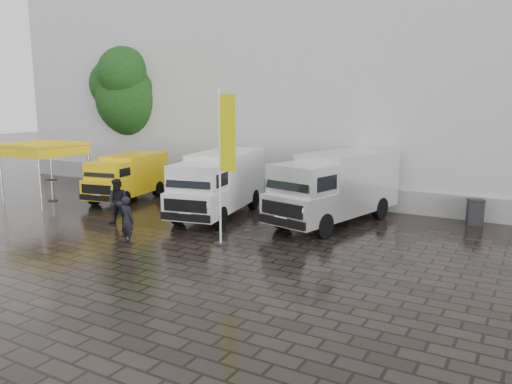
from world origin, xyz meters
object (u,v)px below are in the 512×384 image
(van_silver, at_px, (335,189))
(person_tent, at_px, (118,202))
(wheelie_bin, at_px, (475,212))
(person_front, at_px, (127,220))
(van_white, at_px, (219,185))
(canopy_tent, at_px, (43,147))
(van_yellow, at_px, (127,178))
(flagpole, at_px, (224,158))
(cocktail_table, at_px, (52,190))

(van_silver, relative_size, person_tent, 3.50)
(wheelie_bin, height_order, person_front, person_front)
(van_white, xyz_separation_m, canopy_tent, (-8.71, -1.84, 1.34))
(van_yellow, height_order, van_white, van_white)
(flagpole, relative_size, person_front, 3.22)
(van_white, xyz_separation_m, person_tent, (-2.51, -3.30, -0.41))
(person_tent, bearing_deg, wheelie_bin, 14.97)
(cocktail_table, bearing_deg, wheelie_bin, 15.60)
(van_white, distance_m, canopy_tent, 9.00)
(canopy_tent, relative_size, person_tent, 1.62)
(van_white, xyz_separation_m, person_front, (-0.37, -5.02, -0.51))
(person_front, xyz_separation_m, person_tent, (-2.14, 1.73, 0.10))
(van_yellow, xyz_separation_m, person_front, (5.38, -5.58, -0.29))
(person_tent, bearing_deg, flagpole, -17.91)
(van_yellow, xyz_separation_m, cocktail_table, (-3.12, -1.95, -0.58))
(van_yellow, height_order, van_silver, van_silver)
(van_white, bearing_deg, canopy_tent, -178.75)
(person_front, bearing_deg, wheelie_bin, -125.74)
(van_white, bearing_deg, wheelie_bin, 10.73)
(canopy_tent, distance_m, cocktail_table, 2.20)
(van_yellow, relative_size, van_silver, 0.74)
(van_white, relative_size, canopy_tent, 2.06)
(canopy_tent, distance_m, wheelie_bin, 19.33)
(person_tent, bearing_deg, van_yellow, 114.78)
(flagpole, bearing_deg, cocktail_table, 169.42)
(person_tent, bearing_deg, person_front, -54.09)
(flagpole, relative_size, wheelie_bin, 5.19)
(canopy_tent, distance_m, flagpole, 11.48)
(van_silver, distance_m, flagpole, 5.38)
(flagpole, bearing_deg, person_tent, 177.31)
(person_front, distance_m, person_tent, 2.75)
(van_yellow, height_order, wheelie_bin, van_yellow)
(canopy_tent, bearing_deg, person_front, -20.89)
(van_silver, relative_size, cocktail_table, 6.12)
(van_silver, bearing_deg, flagpole, -100.97)
(van_white, relative_size, person_tent, 3.34)
(flagpole, bearing_deg, person_front, -153.78)
(van_silver, distance_m, wheelie_bin, 5.64)
(van_yellow, distance_m, flagpole, 9.52)
(van_silver, relative_size, person_front, 3.94)
(van_white, relative_size, wheelie_bin, 6.05)
(wheelie_bin, bearing_deg, flagpole, -150.63)
(flagpole, height_order, wheelie_bin, flagpole)
(van_yellow, xyz_separation_m, person_tent, (3.24, -3.86, -0.19))
(canopy_tent, relative_size, cocktail_table, 2.83)
(canopy_tent, height_order, person_tent, canopy_tent)
(van_white, height_order, person_front, van_white)
(flagpole, distance_m, person_tent, 5.55)
(flagpole, xyz_separation_m, wheelie_bin, (7.02, 7.32, -2.45))
(van_white, height_order, person_tent, van_white)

